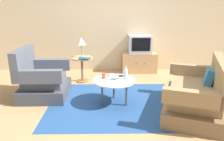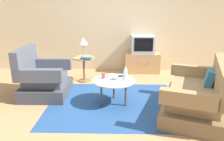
# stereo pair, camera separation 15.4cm
# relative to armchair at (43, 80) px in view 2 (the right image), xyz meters

# --- Properties ---
(ground_plane) EXTENTS (16.00, 16.00, 0.00)m
(ground_plane) POSITION_rel_armchair_xyz_m (1.43, -0.33, -0.32)
(ground_plane) COLOR #AD7F51
(back_wall) EXTENTS (9.00, 0.12, 2.70)m
(back_wall) POSITION_rel_armchair_xyz_m (1.43, 1.89, 1.03)
(back_wall) COLOR #CCB78E
(back_wall) RESTS_ON ground
(area_rug) EXTENTS (2.34, 1.98, 0.00)m
(area_rug) POSITION_rel_armchair_xyz_m (1.40, -0.34, -0.32)
(area_rug) COLOR navy
(area_rug) RESTS_ON ground
(armchair) EXTENTS (0.87, 0.94, 0.95)m
(armchair) POSITION_rel_armchair_xyz_m (0.00, 0.00, 0.00)
(armchair) COLOR #3E424B
(armchair) RESTS_ON ground
(couch) EXTENTS (1.35, 1.73, 0.90)m
(couch) POSITION_rel_armchair_xyz_m (2.76, -0.69, -0.02)
(couch) COLOR brown
(couch) RESTS_ON ground
(coffee_table) EXTENTS (0.75, 0.75, 0.45)m
(coffee_table) POSITION_rel_armchair_xyz_m (1.40, -0.34, 0.09)
(coffee_table) COLOR #B2C6C1
(coffee_table) RESTS_ON ground
(side_table) EXTENTS (0.50, 0.50, 0.58)m
(side_table) POSITION_rel_armchair_xyz_m (0.69, 0.86, 0.10)
(side_table) COLOR tan
(side_table) RESTS_ON ground
(tv_stand) EXTENTS (0.90, 0.43, 0.52)m
(tv_stand) POSITION_rel_armchair_xyz_m (2.12, 1.59, -0.06)
(tv_stand) COLOR tan
(tv_stand) RESTS_ON ground
(television) EXTENTS (0.59, 0.45, 0.46)m
(television) POSITION_rel_armchair_xyz_m (2.12, 1.60, 0.43)
(television) COLOR #B7B7BC
(television) RESTS_ON tv_stand
(table_lamp) EXTENTS (0.22, 0.22, 0.45)m
(table_lamp) POSITION_rel_armchair_xyz_m (0.69, 0.87, 0.62)
(table_lamp) COLOR #9E937A
(table_lamp) RESTS_ON side_table
(vase) EXTENTS (0.07, 0.07, 0.25)m
(vase) POSITION_rel_armchair_xyz_m (1.61, -0.30, 0.25)
(vase) COLOR silver
(vase) RESTS_ON coffee_table
(mug) EXTENTS (0.12, 0.07, 0.10)m
(mug) POSITION_rel_armchair_xyz_m (1.22, -0.25, 0.18)
(mug) COLOR #B74C3D
(mug) RESTS_ON coffee_table
(bowl) EXTENTS (0.12, 0.12, 0.05)m
(bowl) POSITION_rel_armchair_xyz_m (1.42, -0.31, 0.15)
(bowl) COLOR silver
(bowl) RESTS_ON coffee_table
(tv_remote_dark) EXTENTS (0.18, 0.10, 0.02)m
(tv_remote_dark) POSITION_rel_armchair_xyz_m (1.56, -0.14, 0.14)
(tv_remote_dark) COLOR black
(tv_remote_dark) RESTS_ON coffee_table
(tv_remote_silver) EXTENTS (0.12, 0.15, 0.02)m
(tv_remote_silver) POSITION_rel_armchair_xyz_m (1.34, -0.08, 0.14)
(tv_remote_silver) COLOR #B2B2B7
(tv_remote_silver) RESTS_ON coffee_table
(book) EXTENTS (0.27, 0.21, 0.03)m
(book) POSITION_rel_armchair_xyz_m (0.77, 0.68, 0.27)
(book) COLOR navy
(book) RESTS_ON side_table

